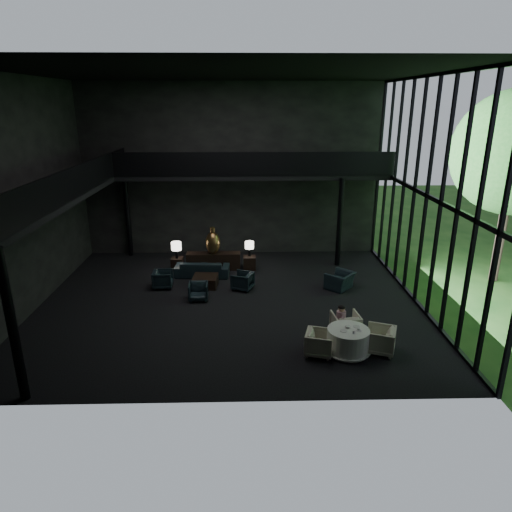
{
  "coord_description": "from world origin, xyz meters",
  "views": [
    {
      "loc": [
        0.58,
        -15.61,
        7.09
      ],
      "look_at": [
        0.98,
        0.5,
        1.65
      ],
      "focal_mm": 32.0,
      "sensor_mm": 36.0,
      "label": 1
    }
  ],
  "objects_px": {
    "lounge_armchair_west": "(163,278)",
    "coffee_table": "(205,281)",
    "bronze_urn": "(213,243)",
    "lounge_armchair_south": "(198,291)",
    "dining_table": "(348,342)",
    "dining_chair_north": "(346,322)",
    "table_lamp_right": "(249,246)",
    "console": "(214,261)",
    "table_lamp_left": "(176,247)",
    "sofa": "(202,265)",
    "lounge_armchair_east": "(242,280)",
    "side_table_left": "(177,264)",
    "window_armchair": "(340,278)",
    "dining_chair_west": "(320,341)",
    "dining_chair_east": "(380,337)",
    "side_table_right": "(250,263)",
    "child": "(341,314)"
  },
  "relations": [
    {
      "from": "window_armchair",
      "to": "sofa",
      "type": "bearing_deg",
      "value": -64.43
    },
    {
      "from": "sofa",
      "to": "child",
      "type": "relative_size",
      "value": 3.99
    },
    {
      "from": "side_table_left",
      "to": "lounge_armchair_south",
      "type": "height_order",
      "value": "lounge_armchair_south"
    },
    {
      "from": "lounge_armchair_west",
      "to": "coffee_table",
      "type": "height_order",
      "value": "lounge_armchair_west"
    },
    {
      "from": "dining_chair_north",
      "to": "bronze_urn",
      "type": "bearing_deg",
      "value": -59.37
    },
    {
      "from": "side_table_left",
      "to": "dining_chair_north",
      "type": "xyz_separation_m",
      "value": [
        6.18,
        -6.15,
        0.17
      ]
    },
    {
      "from": "dining_table",
      "to": "dining_chair_east",
      "type": "height_order",
      "value": "dining_chair_east"
    },
    {
      "from": "lounge_armchair_south",
      "to": "sofa",
      "type": "bearing_deg",
      "value": 89.82
    },
    {
      "from": "table_lamp_left",
      "to": "dining_chair_north",
      "type": "relative_size",
      "value": 0.8
    },
    {
      "from": "lounge_armchair_east",
      "to": "bronze_urn",
      "type": "bearing_deg",
      "value": -128.89
    },
    {
      "from": "lounge_armchair_west",
      "to": "dining_table",
      "type": "relative_size",
      "value": 0.55
    },
    {
      "from": "sofa",
      "to": "lounge_armchair_west",
      "type": "xyz_separation_m",
      "value": [
        -1.46,
        -1.28,
        -0.11
      ]
    },
    {
      "from": "lounge_armchair_west",
      "to": "dining_table",
      "type": "distance_m",
      "value": 8.18
    },
    {
      "from": "console",
      "to": "dining_chair_west",
      "type": "relative_size",
      "value": 2.83
    },
    {
      "from": "dining_chair_west",
      "to": "side_table_left",
      "type": "bearing_deg",
      "value": 50.7
    },
    {
      "from": "window_armchair",
      "to": "console",
      "type": "bearing_deg",
      "value": -73.69
    },
    {
      "from": "table_lamp_right",
      "to": "dining_chair_north",
      "type": "distance_m",
      "value": 6.98
    },
    {
      "from": "console",
      "to": "dining_table",
      "type": "xyz_separation_m",
      "value": [
        4.44,
        -7.27,
        -0.05
      ]
    },
    {
      "from": "dining_table",
      "to": "child",
      "type": "distance_m",
      "value": 1.06
    },
    {
      "from": "dining_chair_north",
      "to": "child",
      "type": "height_order",
      "value": "child"
    },
    {
      "from": "window_armchair",
      "to": "dining_chair_west",
      "type": "xyz_separation_m",
      "value": [
        -1.6,
        -4.98,
        -0.02
      ]
    },
    {
      "from": "lounge_armchair_south",
      "to": "dining_table",
      "type": "bearing_deg",
      "value": -41.16
    },
    {
      "from": "side_table_left",
      "to": "dining_chair_north",
      "type": "relative_size",
      "value": 0.62
    },
    {
      "from": "console",
      "to": "dining_chair_west",
      "type": "height_order",
      "value": "dining_chair_west"
    },
    {
      "from": "sofa",
      "to": "dining_table",
      "type": "relative_size",
      "value": 1.8
    },
    {
      "from": "console",
      "to": "dining_table",
      "type": "relative_size",
      "value": 1.68
    },
    {
      "from": "window_armchair",
      "to": "dining_chair_east",
      "type": "distance_m",
      "value": 4.88
    },
    {
      "from": "console",
      "to": "window_armchair",
      "type": "xyz_separation_m",
      "value": [
        5.18,
        -2.39,
        0.06
      ]
    },
    {
      "from": "table_lamp_left",
      "to": "lounge_armchair_east",
      "type": "xyz_separation_m",
      "value": [
        2.89,
        -2.22,
        -0.72
      ]
    },
    {
      "from": "side_table_right",
      "to": "child",
      "type": "relative_size",
      "value": 0.94
    },
    {
      "from": "table_lamp_right",
      "to": "child",
      "type": "bearing_deg",
      "value": -66.04
    },
    {
      "from": "dining_chair_east",
      "to": "dining_chair_west",
      "type": "relative_size",
      "value": 1.12
    },
    {
      "from": "bronze_urn",
      "to": "lounge_armchair_south",
      "type": "xyz_separation_m",
      "value": [
        -0.36,
        -3.25,
        -0.92
      ]
    },
    {
      "from": "console",
      "to": "table_lamp_left",
      "type": "bearing_deg",
      "value": -174.92
    },
    {
      "from": "table_lamp_left",
      "to": "sofa",
      "type": "relative_size",
      "value": 0.29
    },
    {
      "from": "table_lamp_right",
      "to": "dining_chair_north",
      "type": "relative_size",
      "value": 0.72
    },
    {
      "from": "bronze_urn",
      "to": "sofa",
      "type": "distance_m",
      "value": 1.15
    },
    {
      "from": "lounge_armchair_south",
      "to": "dining_table",
      "type": "xyz_separation_m",
      "value": [
        4.8,
        -3.92,
        -0.02
      ]
    },
    {
      "from": "dining_table",
      "to": "dining_chair_north",
      "type": "height_order",
      "value": "dining_chair_north"
    },
    {
      "from": "table_lamp_right",
      "to": "coffee_table",
      "type": "xyz_separation_m",
      "value": [
        -1.82,
        -2.05,
        -0.86
      ]
    },
    {
      "from": "window_armchair",
      "to": "dining_table",
      "type": "xyz_separation_m",
      "value": [
        -0.74,
        -4.88,
        -0.12
      ]
    },
    {
      "from": "table_lamp_right",
      "to": "sofa",
      "type": "bearing_deg",
      "value": -157.04
    },
    {
      "from": "bronze_urn",
      "to": "lounge_armchair_south",
      "type": "distance_m",
      "value": 3.4
    },
    {
      "from": "dining_chair_west",
      "to": "table_lamp_left",
      "type": "bearing_deg",
      "value": 50.87
    },
    {
      "from": "side_table_right",
      "to": "lounge_armchair_west",
      "type": "height_order",
      "value": "lounge_armchair_west"
    },
    {
      "from": "lounge_armchair_west",
      "to": "lounge_armchair_south",
      "type": "bearing_deg",
      "value": -130.78
    },
    {
      "from": "dining_table",
      "to": "console",
      "type": "bearing_deg",
      "value": 121.4
    },
    {
      "from": "table_lamp_right",
      "to": "dining_chair_west",
      "type": "relative_size",
      "value": 0.79
    },
    {
      "from": "bronze_urn",
      "to": "lounge_armchair_east",
      "type": "height_order",
      "value": "bronze_urn"
    },
    {
      "from": "sofa",
      "to": "dining_table",
      "type": "bearing_deg",
      "value": 130.65
    }
  ]
}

